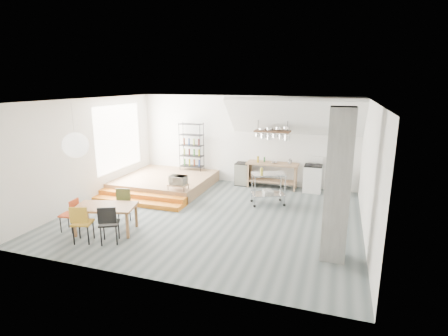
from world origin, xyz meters
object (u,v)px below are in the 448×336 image
(rolling_cart, at_px, (268,184))
(stove, at_px, (313,178))
(dining_table, at_px, (105,209))
(mini_fridge, at_px, (242,174))

(rolling_cart, bearing_deg, stove, 31.64)
(dining_table, distance_m, mini_fridge, 5.52)
(stove, bearing_deg, rolling_cart, -123.95)
(stove, relative_size, rolling_cart, 1.05)
(dining_table, bearing_deg, rolling_cart, 28.98)
(rolling_cart, xyz_separation_m, mini_fridge, (-1.31, 1.81, -0.22))
(dining_table, relative_size, rolling_cart, 1.44)
(rolling_cart, bearing_deg, dining_table, -160.56)
(stove, distance_m, rolling_cart, 2.13)
(stove, height_order, dining_table, stove)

